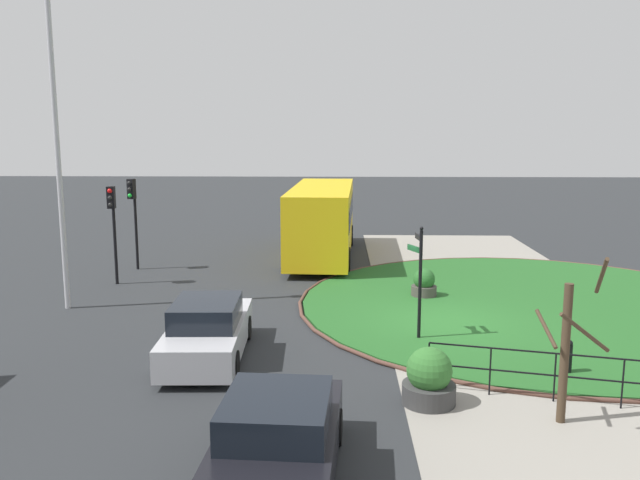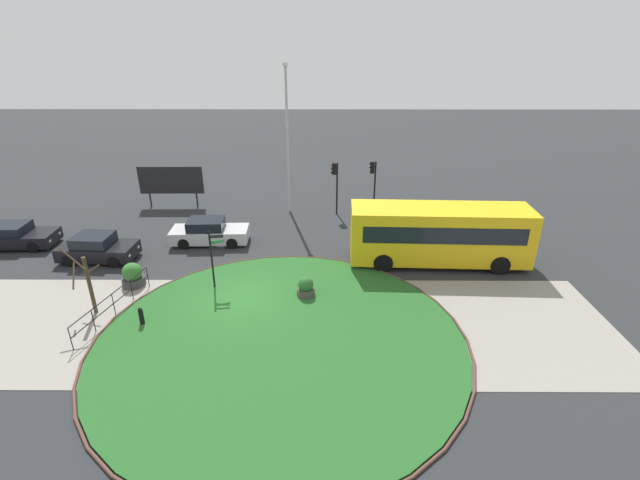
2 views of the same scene
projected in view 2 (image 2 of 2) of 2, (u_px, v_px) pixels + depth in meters
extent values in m
plane|color=#282B2D|center=(241.00, 299.00, 21.05)|extent=(120.00, 120.00, 0.00)
cube|color=gray|center=(233.00, 325.00, 19.10)|extent=(32.00, 7.75, 0.02)
cylinder|color=#235B23|center=(281.00, 340.00, 18.15)|extent=(14.72, 14.72, 0.10)
torus|color=brown|center=(281.00, 339.00, 18.15)|extent=(15.03, 15.03, 0.11)
cylinder|color=black|center=(212.00, 261.00, 21.31)|extent=(0.09, 0.09, 2.97)
sphere|color=black|center=(209.00, 231.00, 20.68)|extent=(0.10, 0.10, 0.10)
cube|color=black|center=(217.00, 236.00, 20.83)|extent=(0.58, 0.10, 0.15)
cube|color=#195128|center=(218.00, 242.00, 21.05)|extent=(0.59, 0.29, 0.15)
cube|color=black|center=(218.00, 248.00, 20.97)|extent=(0.63, 0.11, 0.15)
cylinder|color=black|center=(142.00, 318.00, 18.99)|extent=(0.20, 0.20, 0.73)
sphere|color=black|center=(140.00, 310.00, 18.82)|extent=(0.19, 0.19, 0.19)
cube|color=black|center=(111.00, 294.00, 19.42)|extent=(1.24, 4.97, 0.03)
cube|color=black|center=(114.00, 304.00, 19.62)|extent=(1.24, 4.97, 0.03)
cylinder|color=black|center=(148.00, 277.00, 21.90)|extent=(0.04, 0.04, 1.05)
cylinder|color=black|center=(132.00, 290.00, 20.77)|extent=(0.04, 0.04, 1.05)
cylinder|color=black|center=(114.00, 305.00, 19.64)|extent=(0.04, 0.04, 1.05)
cylinder|color=black|center=(94.00, 321.00, 18.51)|extent=(0.04, 0.04, 1.05)
cylinder|color=black|center=(71.00, 340.00, 17.38)|extent=(0.04, 0.04, 1.05)
cube|color=yellow|center=(439.00, 234.00, 23.76)|extent=(9.36, 2.83, 2.84)
cube|color=black|center=(436.00, 218.00, 24.74)|extent=(8.15, 0.33, 0.88)
cube|color=black|center=(445.00, 236.00, 22.46)|extent=(8.15, 0.33, 0.88)
cube|color=black|center=(530.00, 233.00, 23.52)|extent=(0.10, 2.03, 1.10)
cube|color=black|center=(534.00, 213.00, 23.08)|extent=(0.07, 1.36, 0.28)
cylinder|color=black|center=(487.00, 246.00, 25.17)|extent=(1.01, 0.34, 1.00)
cylinder|color=black|center=(500.00, 265.00, 23.10)|extent=(1.01, 0.34, 1.00)
cylinder|color=black|center=(380.00, 244.00, 25.41)|extent=(1.01, 0.34, 1.00)
cylinder|color=black|center=(383.00, 263.00, 23.33)|extent=(1.01, 0.34, 1.00)
cube|color=black|center=(98.00, 251.00, 24.54)|extent=(4.06, 2.05, 0.72)
cube|color=black|center=(93.00, 240.00, 24.29)|extent=(2.00, 1.72, 0.55)
cube|color=#EAEACC|center=(139.00, 247.00, 24.92)|extent=(0.03, 0.20, 0.12)
cube|color=#EAEACC|center=(130.00, 256.00, 23.92)|extent=(0.03, 0.20, 0.12)
cylinder|color=black|center=(128.00, 248.00, 25.33)|extent=(0.65, 0.25, 0.64)
cylinder|color=black|center=(114.00, 262.00, 23.80)|extent=(0.65, 0.25, 0.64)
cylinder|color=black|center=(86.00, 247.00, 25.46)|extent=(0.65, 0.25, 0.64)
cylinder|color=black|center=(69.00, 261.00, 23.93)|extent=(0.65, 0.25, 0.64)
cube|color=#B7B7BC|center=(210.00, 234.00, 26.56)|extent=(4.50, 1.89, 0.73)
cube|color=black|center=(206.00, 224.00, 26.28)|extent=(2.09, 1.59, 0.57)
cube|color=#EAEACC|center=(249.00, 230.00, 27.08)|extent=(0.03, 0.20, 0.12)
cube|color=#EAEACC|center=(247.00, 237.00, 26.13)|extent=(0.03, 0.20, 0.12)
cylinder|color=black|center=(236.00, 232.00, 27.40)|extent=(0.65, 0.24, 0.64)
cylinder|color=black|center=(232.00, 243.00, 25.97)|extent=(0.65, 0.24, 0.64)
cylinder|color=black|center=(190.00, 233.00, 27.32)|extent=(0.65, 0.24, 0.64)
cylinder|color=black|center=(184.00, 244.00, 25.89)|extent=(0.65, 0.24, 0.64)
cube|color=black|center=(15.00, 238.00, 26.12)|extent=(4.56, 2.10, 0.68)
cube|color=black|center=(9.00, 229.00, 25.87)|extent=(2.00, 1.75, 0.51)
cube|color=#EAEACC|center=(60.00, 233.00, 26.72)|extent=(0.03, 0.20, 0.12)
cube|color=#EAEACC|center=(50.00, 241.00, 25.69)|extent=(0.03, 0.20, 0.12)
cylinder|color=black|center=(48.00, 235.00, 27.05)|extent=(0.65, 0.25, 0.64)
cylinder|color=black|center=(33.00, 247.00, 25.48)|extent=(0.65, 0.25, 0.64)
cylinder|color=black|center=(1.00, 236.00, 26.93)|extent=(0.65, 0.25, 0.64)
cylinder|color=black|center=(337.00, 189.00, 30.44)|extent=(0.11, 0.11, 3.57)
cube|color=black|center=(334.00, 169.00, 29.85)|extent=(0.28, 0.28, 0.78)
sphere|color=red|center=(332.00, 165.00, 29.74)|extent=(0.16, 0.16, 0.16)
sphere|color=black|center=(332.00, 169.00, 29.84)|extent=(0.16, 0.16, 0.16)
sphere|color=black|center=(332.00, 172.00, 29.94)|extent=(0.16, 0.16, 0.16)
cylinder|color=black|center=(375.00, 188.00, 30.43)|extent=(0.11, 0.11, 3.64)
cube|color=black|center=(372.00, 167.00, 29.88)|extent=(0.31, 0.31, 0.78)
sphere|color=black|center=(370.00, 164.00, 29.81)|extent=(0.16, 0.16, 0.16)
sphere|color=black|center=(370.00, 167.00, 29.91)|extent=(0.16, 0.16, 0.16)
sphere|color=green|center=(370.00, 171.00, 30.01)|extent=(0.16, 0.16, 0.16)
cylinder|color=#B7B7BC|center=(288.00, 143.00, 29.65)|extent=(0.16, 0.16, 9.49)
cylinder|color=silver|center=(285.00, 64.00, 27.66)|extent=(0.32, 0.32, 0.22)
cylinder|color=black|center=(150.00, 193.00, 32.17)|extent=(0.12, 0.12, 1.93)
cylinder|color=black|center=(196.00, 193.00, 32.20)|extent=(0.12, 0.12, 1.93)
cube|color=#1E66B2|center=(171.00, 180.00, 31.79)|extent=(4.42, 0.19, 1.84)
cube|color=black|center=(171.00, 180.00, 31.72)|extent=(4.52, 0.10, 1.94)
cylinder|color=#47423D|center=(306.00, 293.00, 21.17)|extent=(0.84, 0.84, 0.42)
sphere|color=#286028|center=(306.00, 284.00, 20.99)|extent=(0.71, 0.71, 0.71)
cylinder|color=#383838|center=(134.00, 281.00, 22.12)|extent=(1.10, 1.10, 0.43)
sphere|color=#33702D|center=(132.00, 272.00, 21.90)|extent=(0.93, 0.93, 0.93)
cylinder|color=#423323|center=(90.00, 286.00, 19.45)|extent=(0.17, 0.17, 2.73)
cylinder|color=#423323|center=(74.00, 275.00, 19.08)|extent=(0.39, 1.06, 0.83)
cylinder|color=#423323|center=(90.00, 271.00, 19.60)|extent=(0.84, 0.21, 0.54)
cylinder|color=#423323|center=(73.00, 259.00, 18.35)|extent=(1.10, 0.36, 0.90)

